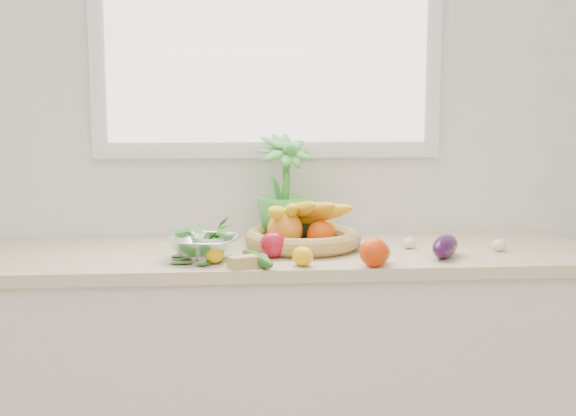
{
  "coord_description": "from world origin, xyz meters",
  "views": [
    {
      "loc": [
        -0.14,
        -0.48,
        1.39
      ],
      "look_at": [
        0.05,
        1.93,
        1.05
      ],
      "focal_mm": 45.0,
      "sensor_mm": 36.0,
      "label": 1
    }
  ],
  "objects": [
    {
      "name": "back_wall",
      "position": [
        0.0,
        2.25,
        1.35
      ],
      "size": [
        4.5,
        0.02,
        2.7
      ],
      "primitive_type": "cube",
      "color": "white",
      "rests_on": "ground"
    },
    {
      "name": "radish",
      "position": [
        -0.05,
        1.72,
        0.91
      ],
      "size": [
        0.03,
        0.03,
        0.03
      ],
      "primitive_type": "sphere",
      "rotation": [
        0.0,
        0.0,
        -0.24
      ],
      "color": "#E21C4D",
      "rests_on": "countertop"
    },
    {
      "name": "counter_cabinet",
      "position": [
        0.0,
        1.95,
        0.43
      ],
      "size": [
        2.2,
        0.58,
        0.86
      ],
      "primitive_type": "cube",
      "color": "silver",
      "rests_on": "ground"
    },
    {
      "name": "countertop",
      "position": [
        0.0,
        1.95,
        0.88
      ],
      "size": [
        2.24,
        0.62,
        0.04
      ],
      "primitive_type": "cube",
      "color": "beige",
      "rests_on": "counter_cabinet"
    },
    {
      "name": "window_frame",
      "position": [
        0.0,
        2.23,
        1.75
      ],
      "size": [
        1.3,
        0.03,
        1.1
      ],
      "primitive_type": "cube",
      "color": "white",
      "rests_on": "back_wall"
    },
    {
      "name": "lemon_a",
      "position": [
        -0.2,
        1.76,
        0.93
      ],
      "size": [
        0.07,
        0.08,
        0.06
      ],
      "primitive_type": "ellipsoid",
      "rotation": [
        0.0,
        0.0,
        0.13
      ],
      "color": "#E5AC0C",
      "rests_on": "countertop"
    },
    {
      "name": "fruit_basket",
      "position": [
        0.1,
        1.98,
        0.96
      ],
      "size": [
        0.51,
        0.51,
        0.2
      ],
      "color": "#AD894D",
      "rests_on": "countertop"
    },
    {
      "name": "apple",
      "position": [
        -0.01,
        1.83,
        0.94
      ],
      "size": [
        0.1,
        0.1,
        0.09
      ],
      "primitive_type": "sphere",
      "rotation": [
        0.0,
        0.0,
        -0.15
      ],
      "color": "#AD0D23",
      "rests_on": "countertop"
    },
    {
      "name": "garlic_b",
      "position": [
        0.48,
        1.95,
        0.92
      ],
      "size": [
        0.05,
        0.05,
        0.04
      ],
      "primitive_type": "ellipsoid",
      "rotation": [
        0.0,
        0.0,
        -0.08
      ],
      "color": "silver",
      "rests_on": "countertop"
    },
    {
      "name": "cucumber",
      "position": [
        -0.06,
        1.72,
        0.92
      ],
      "size": [
        0.12,
        0.23,
        0.04
      ],
      "primitive_type": "ellipsoid",
      "rotation": [
        0.0,
        0.0,
        0.37
      ],
      "color": "#1A5519",
      "rests_on": "countertop"
    },
    {
      "name": "window_pane",
      "position": [
        0.0,
        2.21,
        1.75
      ],
      "size": [
        1.18,
        0.01,
        0.98
      ],
      "primitive_type": "cube",
      "color": "white",
      "rests_on": "window_frame"
    },
    {
      "name": "ginger",
      "position": [
        -0.09,
        1.69,
        0.92
      ],
      "size": [
        0.12,
        0.09,
        0.04
      ],
      "primitive_type": "cube",
      "rotation": [
        0.0,
        0.0,
        0.36
      ],
      "color": "tan",
      "rests_on": "countertop"
    },
    {
      "name": "lemon_c",
      "position": [
        0.08,
        1.7,
        0.93
      ],
      "size": [
        0.09,
        0.1,
        0.06
      ],
      "primitive_type": "ellipsoid",
      "rotation": [
        0.0,
        0.0,
        0.51
      ],
      "color": "yellow",
      "rests_on": "countertop"
    },
    {
      "name": "colander_with_spinach",
      "position": [
        -0.23,
        1.83,
        0.96
      ],
      "size": [
        0.29,
        0.29,
        0.12
      ],
      "color": "white",
      "rests_on": "countertop"
    },
    {
      "name": "garlic_c",
      "position": [
        0.77,
        1.88,
        0.92
      ],
      "size": [
        0.06,
        0.06,
        0.04
      ],
      "primitive_type": "ellipsoid",
      "rotation": [
        0.0,
        0.0,
        0.19
      ],
      "color": "white",
      "rests_on": "countertop"
    },
    {
      "name": "garlic_a",
      "position": [
        0.31,
        1.9,
        0.92
      ],
      "size": [
        0.06,
        0.06,
        0.04
      ],
      "primitive_type": "ellipsoid",
      "rotation": [
        0.0,
        0.0,
        -0.31
      ],
      "color": "silver",
      "rests_on": "countertop"
    },
    {
      "name": "potted_herb",
      "position": [
        0.05,
        2.09,
        1.1
      ],
      "size": [
        0.28,
        0.28,
        0.38
      ],
      "primitive_type": "imported",
      "rotation": [
        0.0,
        0.0,
        0.43
      ],
      "color": "green",
      "rests_on": "countertop"
    },
    {
      "name": "lemon_b",
      "position": [
        0.32,
        1.72,
        0.93
      ],
      "size": [
        0.11,
        0.11,
        0.07
      ],
      "primitive_type": "ellipsoid",
      "rotation": [
        0.0,
        0.0,
        -0.63
      ],
      "color": "#CE970B",
      "rests_on": "countertop"
    },
    {
      "name": "eggplant",
      "position": [
        0.56,
        1.79,
        0.94
      ],
      "size": [
        0.16,
        0.2,
        0.07
      ],
      "primitive_type": "ellipsoid",
      "rotation": [
        0.0,
        0.0,
        -0.54
      ],
      "color": "#300E34",
      "rests_on": "countertop"
    },
    {
      "name": "orange_loose",
      "position": [
        0.3,
        1.67,
        0.95
      ],
      "size": [
        0.1,
        0.1,
        0.09
      ],
      "primitive_type": "sphere",
      "rotation": [
        0.0,
        0.0,
        -0.06
      ],
      "color": "red",
      "rests_on": "countertop"
    }
  ]
}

